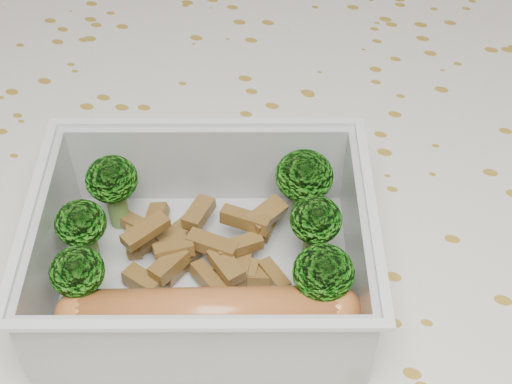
% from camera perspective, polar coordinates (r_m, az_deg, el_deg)
% --- Properties ---
extents(dining_table, '(1.40, 0.90, 0.75)m').
position_cam_1_polar(dining_table, '(0.48, 0.01, -9.97)').
color(dining_table, brown).
rests_on(dining_table, ground).
extents(tablecloth, '(1.46, 0.96, 0.19)m').
position_cam_1_polar(tablecloth, '(0.44, 0.01, -6.39)').
color(tablecloth, silver).
rests_on(tablecloth, dining_table).
extents(lunch_container, '(0.20, 0.18, 0.06)m').
position_cam_1_polar(lunch_container, '(0.37, -4.13, -5.37)').
color(lunch_container, silver).
rests_on(lunch_container, tablecloth).
extents(broccoli_florets, '(0.15, 0.13, 0.05)m').
position_cam_1_polar(broccoli_florets, '(0.37, -3.23, -2.54)').
color(broccoli_florets, '#608C3F').
rests_on(broccoli_florets, lunch_container).
extents(meat_pile, '(0.11, 0.08, 0.03)m').
position_cam_1_polar(meat_pile, '(0.38, -4.24, -4.44)').
color(meat_pile, brown).
rests_on(meat_pile, lunch_container).
extents(sausage, '(0.14, 0.07, 0.03)m').
position_cam_1_polar(sausage, '(0.35, -3.79, -9.72)').
color(sausage, '#AC5D2B').
rests_on(sausage, lunch_container).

